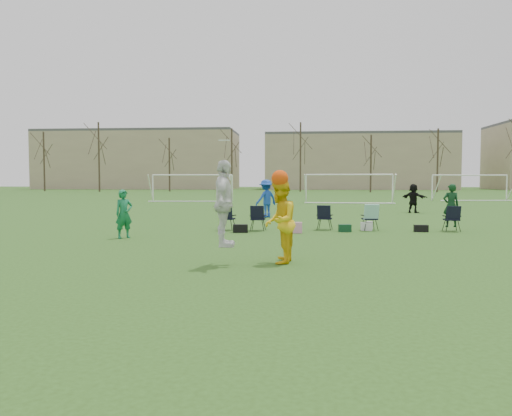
# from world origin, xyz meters

# --- Properties ---
(ground) EXTENTS (260.00, 260.00, 0.00)m
(ground) POSITION_xyz_m (0.00, 0.00, 0.00)
(ground) COLOR #2B4B17
(ground) RESTS_ON ground
(fielder_green_near) EXTENTS (0.70, 0.69, 1.63)m
(fielder_green_near) POSITION_xyz_m (-6.10, 5.02, 0.81)
(fielder_green_near) COLOR #136F41
(fielder_green_near) RESTS_ON ground
(fielder_blue) EXTENTS (1.43, 1.40, 1.96)m
(fielder_blue) POSITION_xyz_m (-1.96, 14.68, 0.98)
(fielder_blue) COLOR #1743AF
(fielder_blue) RESTS_ON ground
(fielder_black) EXTENTS (1.53, 1.45, 1.72)m
(fielder_black) POSITION_xyz_m (6.52, 19.08, 0.86)
(fielder_black) COLOR black
(fielder_black) RESTS_ON ground
(center_contest) EXTENTS (1.93, 1.55, 2.86)m
(center_contest) POSITION_xyz_m (-1.25, 0.23, 1.19)
(center_contest) COLOR white
(center_contest) RESTS_ON ground
(sideline_setup) EXTENTS (9.20, 2.08, 1.80)m
(sideline_setup) POSITION_xyz_m (1.59, 8.18, 0.53)
(sideline_setup) COLOR #0E3418
(sideline_setup) RESTS_ON ground
(goal_left) EXTENTS (7.39, 0.76, 2.46)m
(goal_left) POSITION_xyz_m (-10.00, 34.00, 1.92)
(goal_left) COLOR white
(goal_left) RESTS_ON ground
(goal_mid) EXTENTS (7.40, 0.63, 2.46)m
(goal_mid) POSITION_xyz_m (4.00, 32.00, 1.92)
(goal_mid) COLOR white
(goal_mid) RESTS_ON ground
(goal_right) EXTENTS (7.35, 1.14, 2.46)m
(goal_right) POSITION_xyz_m (16.00, 38.00, 1.92)
(goal_right) COLOR white
(goal_right) RESTS_ON ground
(tree_line) EXTENTS (110.28, 3.28, 11.40)m
(tree_line) POSITION_xyz_m (0.24, 69.85, 5.09)
(tree_line) COLOR #382B21
(tree_line) RESTS_ON ground
(building_row) EXTENTS (126.00, 16.00, 13.00)m
(building_row) POSITION_xyz_m (6.73, 96.00, 5.99)
(building_row) COLOR tan
(building_row) RESTS_ON ground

